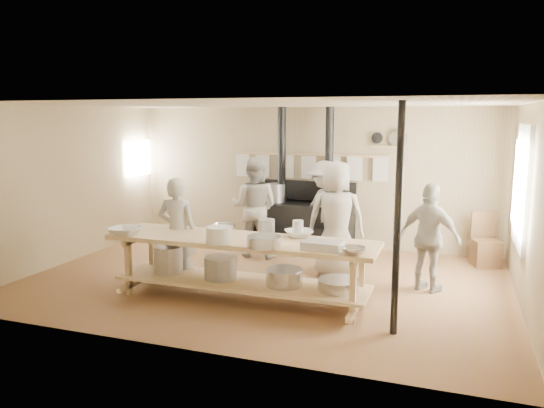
% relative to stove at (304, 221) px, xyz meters
% --- Properties ---
extents(ground, '(7.00, 7.00, 0.00)m').
position_rel_stove_xyz_m(ground, '(0.01, -2.12, -0.52)').
color(ground, brown).
rests_on(ground, ground).
extents(room_shell, '(7.00, 7.00, 7.00)m').
position_rel_stove_xyz_m(room_shell, '(0.01, -2.12, 1.10)').
color(room_shell, tan).
rests_on(room_shell, ground).
extents(window_right, '(0.09, 1.50, 1.65)m').
position_rel_stove_xyz_m(window_right, '(3.48, -1.52, 0.98)').
color(window_right, beige).
rests_on(window_right, ground).
extents(left_opening, '(0.00, 0.90, 0.90)m').
position_rel_stove_xyz_m(left_opening, '(-3.44, -0.12, 1.08)').
color(left_opening, white).
rests_on(left_opening, ground).
extents(stove, '(1.90, 0.75, 2.60)m').
position_rel_stove_xyz_m(stove, '(0.00, 0.00, 0.00)').
color(stove, black).
rests_on(stove, ground).
extents(towel_rail, '(3.00, 0.04, 0.47)m').
position_rel_stove_xyz_m(towel_rail, '(0.01, 0.28, 1.04)').
color(towel_rail, tan).
rests_on(towel_rail, ground).
extents(back_wall_shelf, '(0.63, 0.14, 0.32)m').
position_rel_stove_xyz_m(back_wall_shelf, '(1.47, 0.32, 1.48)').
color(back_wall_shelf, tan).
rests_on(back_wall_shelf, ground).
extents(prep_table, '(3.60, 0.90, 0.85)m').
position_rel_stove_xyz_m(prep_table, '(-0.00, -3.02, -0.00)').
color(prep_table, tan).
rests_on(prep_table, ground).
extents(support_post, '(0.08, 0.08, 2.60)m').
position_rel_stove_xyz_m(support_post, '(2.06, -3.47, 0.78)').
color(support_post, black).
rests_on(support_post, ground).
extents(cook_far_left, '(0.62, 0.45, 1.59)m').
position_rel_stove_xyz_m(cook_far_left, '(-1.09, -2.75, 0.27)').
color(cook_far_left, '#A29D8F').
rests_on(cook_far_left, ground).
extents(cook_left, '(0.88, 0.71, 1.75)m').
position_rel_stove_xyz_m(cook_left, '(-0.65, -0.84, 0.35)').
color(cook_left, '#A29D8F').
rests_on(cook_left, ground).
extents(cook_center, '(0.98, 0.76, 1.78)m').
position_rel_stove_xyz_m(cook_center, '(0.94, -1.49, 0.37)').
color(cook_center, '#A29D8F').
rests_on(cook_center, ground).
extents(cook_right, '(0.97, 0.72, 1.53)m').
position_rel_stove_xyz_m(cook_right, '(2.33, -1.79, 0.25)').
color(cook_right, '#A29D8F').
rests_on(cook_right, ground).
extents(cook_by_window, '(1.24, 1.07, 1.67)m').
position_rel_stove_xyz_m(cook_by_window, '(0.49, -0.36, 0.31)').
color(cook_by_window, '#A29D8F').
rests_on(cook_by_window, ground).
extents(chair, '(0.51, 0.51, 0.88)m').
position_rel_stove_xyz_m(chair, '(3.15, -0.15, -0.26)').
color(chair, '#4E361F').
rests_on(chair, ground).
extents(bowl_white_a, '(0.44, 0.44, 0.10)m').
position_rel_stove_xyz_m(bowl_white_a, '(-1.54, -3.35, 0.38)').
color(bowl_white_a, silver).
rests_on(bowl_white_a, prep_table).
extents(bowl_steel_a, '(0.47, 0.47, 0.10)m').
position_rel_stove_xyz_m(bowl_steel_a, '(-0.38, -2.72, 0.38)').
color(bowl_steel_a, silver).
rests_on(bowl_steel_a, prep_table).
extents(bowl_white_b, '(0.51, 0.51, 0.09)m').
position_rel_stove_xyz_m(bowl_white_b, '(0.70, -2.69, 0.37)').
color(bowl_white_b, silver).
rests_on(bowl_white_b, prep_table).
extents(bowl_steel_b, '(0.32, 0.32, 0.09)m').
position_rel_stove_xyz_m(bowl_steel_b, '(1.56, -3.35, 0.37)').
color(bowl_steel_b, silver).
rests_on(bowl_steel_b, prep_table).
extents(roasting_pan, '(0.48, 0.34, 0.10)m').
position_rel_stove_xyz_m(roasting_pan, '(1.16, -3.25, 0.38)').
color(roasting_pan, '#B2B2B7').
rests_on(roasting_pan, prep_table).
extents(mixing_bowl_large, '(0.49, 0.49, 0.13)m').
position_rel_stove_xyz_m(mixing_bowl_large, '(0.45, -3.35, 0.40)').
color(mixing_bowl_large, silver).
rests_on(mixing_bowl_large, prep_table).
extents(bucket_galv, '(0.28, 0.28, 0.21)m').
position_rel_stove_xyz_m(bucket_galv, '(0.25, -2.69, 0.43)').
color(bucket_galv, gray).
rests_on(bucket_galv, prep_table).
extents(deep_bowl_enamel, '(0.33, 0.33, 0.21)m').
position_rel_stove_xyz_m(deep_bowl_enamel, '(-0.15, -3.35, 0.43)').
color(deep_bowl_enamel, silver).
rests_on(deep_bowl_enamel, prep_table).
extents(pitcher, '(0.18, 0.18, 0.22)m').
position_rel_stove_xyz_m(pitcher, '(0.69, -2.69, 0.44)').
color(pitcher, silver).
rests_on(pitcher, prep_table).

